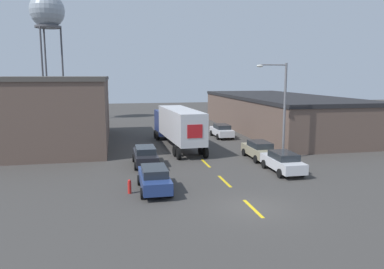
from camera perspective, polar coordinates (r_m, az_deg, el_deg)
The scene contains 13 objects.
ground_plane at distance 20.95m, azimuth 9.21°, elevation -11.00°, with size 160.00×160.00×0.00m, color #3D3A38.
road_centerline at distance 25.73m, azimuth 4.98°, elevation -7.11°, with size 0.20×13.60×0.01m.
warehouse_left at distance 41.58m, azimuth -20.87°, elevation 3.42°, with size 11.92×18.98×7.02m.
warehouse_right at distance 50.04m, azimuth 12.91°, elevation 3.21°, with size 11.51×29.90×4.58m.
semi_truck at distance 37.29m, azimuth -2.26°, elevation 1.59°, with size 3.51×13.24×3.94m.
parked_car_left_near at distance 23.49m, azimuth -5.77°, elevation -6.64°, with size 1.92×4.62×1.54m.
parked_car_left_far at distance 30.08m, azimuth -7.12°, elevation -3.20°, with size 1.92×4.62×1.54m.
parked_car_right_near at distance 28.54m, azimuth 13.66°, elevation -4.05°, with size 1.92×4.62×1.54m.
parked_car_right_mid at distance 32.66m, azimuth 10.22°, elevation -2.31°, with size 1.92×4.62×1.54m.
parked_car_right_far at distance 43.48m, azimuth 4.54°, elevation 0.60°, with size 1.92×4.62×1.54m.
water_tower at distance 64.30m, azimuth -21.20°, elevation 16.93°, with size 5.24×5.24×19.59m.
street_lamp at distance 32.47m, azimuth 13.45°, elevation 4.52°, with size 2.71×0.32×8.14m.
fire_hydrant at distance 23.28m, azimuth -9.51°, elevation -7.82°, with size 0.22×0.22×0.88m.
Camera 1 is at (-7.16, -18.36, 7.11)m, focal length 35.00 mm.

